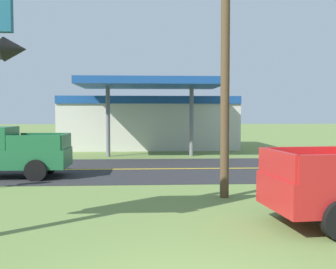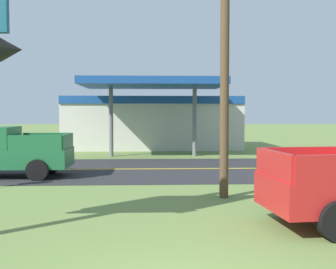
{
  "view_description": "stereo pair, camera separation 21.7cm",
  "coord_description": "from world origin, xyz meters",
  "views": [
    {
      "loc": [
        -0.77,
        -5.17,
        2.48
      ],
      "look_at": [
        0.0,
        8.0,
        1.8
      ],
      "focal_mm": 44.25,
      "sensor_mm": 36.0,
      "label": 1
    },
    {
      "loc": [
        -0.55,
        -5.18,
        2.48
      ],
      "look_at": [
        0.0,
        8.0,
        1.8
      ],
      "focal_mm": 44.25,
      "sensor_mm": 36.0,
      "label": 2
    }
  ],
  "objects": [
    {
      "name": "road_centre_line",
      "position": [
        0.0,
        13.0,
        0.02
      ],
      "size": [
        126.0,
        0.2,
        0.01
      ],
      "primitive_type": "cube",
      "color": "gold",
      "rests_on": "road_asphalt"
    },
    {
      "name": "road_asphalt",
      "position": [
        0.0,
        13.0,
        0.01
      ],
      "size": [
        140.0,
        8.0,
        0.02
      ],
      "primitive_type": "cube",
      "color": "#2B2B2D",
      "rests_on": "ground"
    },
    {
      "name": "pickup_green_on_road",
      "position": [
        -6.37,
        11.0,
        0.96
      ],
      "size": [
        5.2,
        2.24,
        1.96
      ],
      "color": "#1E6038",
      "rests_on": "ground"
    },
    {
      "name": "gas_station",
      "position": [
        -0.42,
        24.24,
        1.94
      ],
      "size": [
        12.0,
        11.5,
        4.4
      ],
      "color": "beige",
      "rests_on": "ground"
    },
    {
      "name": "utility_pole",
      "position": [
        1.59,
        6.79,
        4.41
      ],
      "size": [
        2.02,
        0.26,
        8.21
      ],
      "color": "brown",
      "rests_on": "ground"
    }
  ]
}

